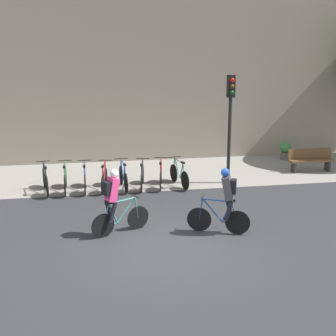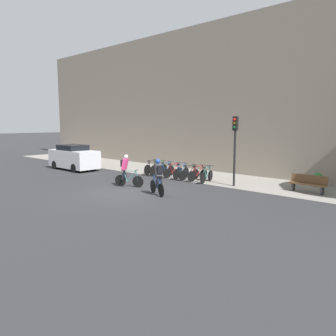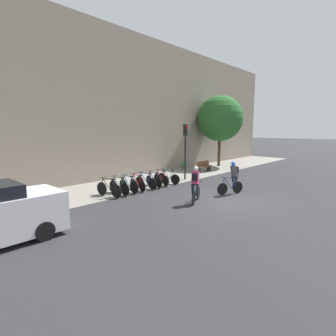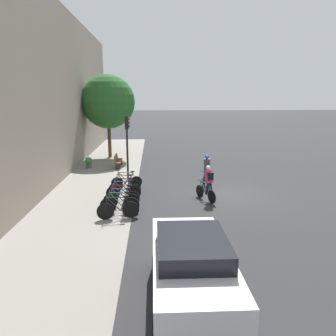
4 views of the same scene
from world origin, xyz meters
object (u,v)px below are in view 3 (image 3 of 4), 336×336
at_px(parked_bike_0, 109,189).
at_px(parked_bike_7, 168,177).
at_px(parked_bike_6, 161,179).
at_px(parked_bike_4, 146,182).
at_px(cyclist_grey, 233,177).
at_px(parked_bike_2, 129,185).
at_px(parked_bike_3, 138,184).
at_px(potted_plant, 183,165).
at_px(traffic_light_pole, 185,142).
at_px(bench, 204,166).
at_px(cyclist_pink, 196,183).
at_px(parked_bike_5, 154,180).
at_px(parked_bike_1, 119,187).

height_order(parked_bike_0, parked_bike_7, parked_bike_0).
bearing_deg(parked_bike_0, parked_bike_6, 0.00).
relative_size(parked_bike_0, parked_bike_4, 1.01).
distance_m(cyclist_grey, parked_bike_2, 5.74).
distance_m(parked_bike_3, potted_plant, 8.43).
height_order(parked_bike_0, parked_bike_2, parked_bike_0).
distance_m(traffic_light_pole, bench, 4.35).
xyz_separation_m(parked_bike_4, parked_bike_6, (1.30, 0.00, -0.01)).
relative_size(cyclist_pink, parked_bike_3, 1.09).
distance_m(parked_bike_6, traffic_light_pole, 3.32).
distance_m(parked_bike_4, parked_bike_5, 0.65).
distance_m(parked_bike_7, potted_plant, 6.07).
bearing_deg(bench, parked_bike_7, -169.19).
bearing_deg(parked_bike_2, parked_bike_0, -179.99).
bearing_deg(parked_bike_0, parked_bike_1, 0.01).
bearing_deg(bench, potted_plant, 95.32).
bearing_deg(traffic_light_pole, bench, 15.20).
xyz_separation_m(cyclist_pink, cyclist_grey, (2.83, -0.40, 0.00)).
xyz_separation_m(parked_bike_0, parked_bike_3, (1.95, -0.00, -0.03)).
relative_size(parked_bike_6, parked_bike_7, 0.95).
distance_m(cyclist_pink, parked_bike_6, 4.48).
distance_m(cyclist_pink, parked_bike_5, 4.25).
distance_m(bench, potted_plant, 2.01).
height_order(parked_bike_2, bench, parked_bike_2).
distance_m(parked_bike_2, bench, 8.76).
xyz_separation_m(cyclist_grey, parked_bike_5, (-1.64, 4.44, -0.56)).
bearing_deg(parked_bike_7, potted_plant, 30.04).
bearing_deg(traffic_light_pole, parked_bike_6, -178.88).
relative_size(cyclist_grey, parked_bike_1, 1.04).
bearing_deg(parked_bike_4, parked_bike_7, -0.01).
xyz_separation_m(parked_bike_4, parked_bike_7, (1.96, -0.00, -0.01)).
distance_m(parked_bike_1, traffic_light_pole, 6.13).
bearing_deg(cyclist_pink, cyclist_grey, -8.08).
height_order(parked_bike_7, potted_plant, parked_bike_7).
xyz_separation_m(parked_bike_3, potted_plant, (7.86, 3.04, 0.05)).
bearing_deg(parked_bike_2, bench, 6.80).
xyz_separation_m(parked_bike_0, parked_bike_5, (3.26, -0.00, -0.03)).
distance_m(parked_bike_4, bench, 7.47).
xyz_separation_m(cyclist_pink, parked_bike_7, (2.50, 4.04, -0.55)).
distance_m(parked_bike_0, parked_bike_1, 0.65).
xyz_separation_m(cyclist_pink, parked_bike_2, (-0.76, 4.04, -0.55)).
xyz_separation_m(cyclist_pink, traffic_light_pole, (4.30, 4.09, 1.69)).
bearing_deg(bench, cyclist_grey, -132.96).
bearing_deg(parked_bike_1, parked_bike_4, -0.02).
xyz_separation_m(cyclist_grey, parked_bike_1, (-4.25, 4.44, -0.54)).
height_order(parked_bike_0, potted_plant, parked_bike_0).
relative_size(parked_bike_0, parked_bike_2, 1.06).
bearing_deg(traffic_light_pole, parked_bike_0, -179.57).
relative_size(parked_bike_5, bench, 0.93).
xyz_separation_m(parked_bike_1, potted_plant, (9.17, 3.04, 0.03)).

